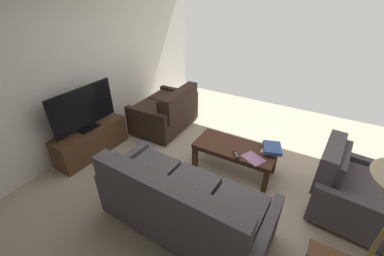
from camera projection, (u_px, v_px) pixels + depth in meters
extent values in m
cube|color=tan|center=(223.00, 175.00, 3.60)|extent=(4.83, 5.69, 0.01)
cube|color=silver|center=(91.00, 63.00, 3.94)|extent=(0.12, 5.69, 2.65)
cylinder|color=black|center=(258.00, 230.00, 2.77)|extent=(0.05, 0.05, 0.06)
cylinder|color=black|center=(154.00, 180.00, 3.46)|extent=(0.05, 0.05, 0.06)
cylinder|color=black|center=(117.00, 214.00, 2.96)|extent=(0.05, 0.05, 0.06)
cube|color=#4C474C|center=(185.00, 208.00, 2.74)|extent=(1.72, 0.88, 0.40)
cube|color=#4C474C|center=(234.00, 214.00, 2.38)|extent=(0.55, 0.74, 0.10)
cube|color=#4C474C|center=(186.00, 191.00, 2.63)|extent=(0.55, 0.74, 0.10)
cube|color=#4C474C|center=(146.00, 173.00, 2.89)|extent=(0.55, 0.74, 0.10)
cube|color=#4C474C|center=(164.00, 204.00, 2.28)|extent=(1.70, 0.24, 0.52)
cube|color=#4C474C|center=(224.00, 222.00, 2.11)|extent=(0.51, 0.14, 0.38)
cube|color=#4C474C|center=(171.00, 196.00, 2.36)|extent=(0.51, 0.14, 0.38)
cube|color=#4C474C|center=(129.00, 175.00, 2.62)|extent=(0.51, 0.14, 0.38)
cube|color=#4C474C|center=(264.00, 243.00, 2.30)|extent=(0.13, 0.82, 0.56)
cube|color=#4C474C|center=(127.00, 175.00, 3.11)|extent=(0.13, 0.82, 0.56)
cylinder|color=black|center=(162.00, 113.00, 5.24)|extent=(0.05, 0.05, 0.06)
cylinder|color=black|center=(137.00, 131.00, 4.62)|extent=(0.05, 0.05, 0.06)
cylinder|color=black|center=(191.00, 121.00, 4.94)|extent=(0.05, 0.05, 0.06)
cylinder|color=black|center=(169.00, 141.00, 4.32)|extent=(0.05, 0.05, 0.06)
cube|color=#33231C|center=(164.00, 115.00, 4.66)|extent=(0.86, 1.00, 0.39)
cube|color=#33231C|center=(170.00, 99.00, 4.73)|extent=(0.75, 0.47, 0.10)
cube|color=#33231C|center=(155.00, 109.00, 4.36)|extent=(0.75, 0.47, 0.10)
cube|color=#33231C|center=(180.00, 102.00, 4.33)|extent=(0.20, 0.99, 0.44)
cube|color=#33231C|center=(182.00, 96.00, 4.56)|extent=(0.13, 0.45, 0.30)
cube|color=#33231C|center=(167.00, 106.00, 4.19)|extent=(0.13, 0.45, 0.30)
cube|color=#33231C|center=(179.00, 102.00, 5.04)|extent=(0.84, 0.12, 0.55)
cube|color=#33231C|center=(147.00, 125.00, 4.22)|extent=(0.84, 0.12, 0.55)
cube|color=#3D2316|center=(235.00, 148.00, 3.51)|extent=(1.16, 0.54, 0.04)
cube|color=#3D2316|center=(235.00, 150.00, 3.54)|extent=(1.07, 0.48, 0.05)
cube|color=#3D2316|center=(274.00, 162.00, 3.56)|extent=(0.07, 0.07, 0.37)
cube|color=#3D2316|center=(208.00, 142.00, 4.02)|extent=(0.07, 0.07, 0.37)
cube|color=#3D2316|center=(266.00, 181.00, 3.23)|extent=(0.07, 0.07, 0.37)
cube|color=#3D2316|center=(195.00, 156.00, 3.68)|extent=(0.07, 0.07, 0.37)
cube|color=#4C331E|center=(92.00, 141.00, 3.95)|extent=(0.42, 1.20, 0.47)
cube|color=black|center=(88.00, 139.00, 3.99)|extent=(0.05, 1.01, 0.28)
cube|color=black|center=(95.00, 138.00, 4.02)|extent=(0.21, 0.25, 0.06)
cube|color=black|center=(88.00, 128.00, 3.82)|extent=(0.21, 0.33, 0.02)
cube|color=black|center=(88.00, 126.00, 3.80)|extent=(0.04, 0.06, 0.06)
cube|color=black|center=(83.00, 107.00, 3.63)|extent=(0.07, 1.06, 0.61)
cube|color=black|center=(82.00, 107.00, 3.64)|extent=(0.04, 1.03, 0.58)
cylinder|color=black|center=(311.00, 212.00, 2.98)|extent=(0.05, 0.05, 0.06)
cylinder|color=black|center=(321.00, 184.00, 3.39)|extent=(0.05, 0.05, 0.06)
cube|color=#4C474C|center=(355.00, 199.00, 2.89)|extent=(0.94, 0.82, 0.35)
cube|color=#4C474C|center=(364.00, 186.00, 2.77)|extent=(0.83, 0.76, 0.10)
cube|color=#4C474C|center=(329.00, 162.00, 2.88)|extent=(0.25, 0.75, 0.50)
cube|color=#4C474C|center=(340.00, 166.00, 2.83)|extent=(0.18, 0.67, 0.36)
cube|color=#4C474C|center=(353.00, 219.00, 2.56)|extent=(0.88, 0.18, 0.51)
cube|color=#4C474C|center=(360.00, 175.00, 3.15)|extent=(0.88, 0.18, 0.51)
cube|color=silver|center=(270.00, 150.00, 3.41)|extent=(0.23, 0.25, 0.02)
cube|color=#337F51|center=(272.00, 150.00, 3.38)|extent=(0.19, 0.24, 0.02)
cube|color=#385693|center=(272.00, 149.00, 3.37)|extent=(0.32, 0.36, 0.03)
cube|color=#385693|center=(272.00, 147.00, 3.36)|extent=(0.32, 0.36, 0.02)
cube|color=black|center=(236.00, 155.00, 3.32)|extent=(0.14, 0.15, 0.02)
cube|color=#59595B|center=(236.00, 154.00, 3.31)|extent=(0.10, 0.10, 0.00)
cube|color=#996699|center=(253.00, 158.00, 3.26)|extent=(0.34, 0.31, 0.01)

